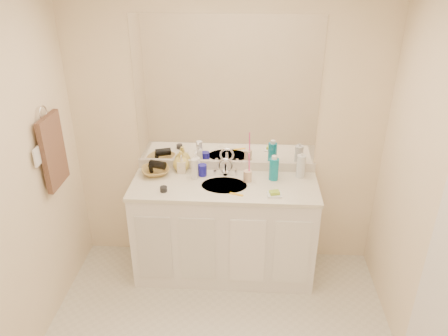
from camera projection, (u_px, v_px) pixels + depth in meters
name	position (u px, v px, depth m)	size (l,w,h in m)	color
wall_back	(226.00, 134.00, 3.64)	(2.60, 0.02, 2.40)	#FCE8C5
wall_right	(448.00, 230.00, 2.41)	(0.02, 2.60, 2.40)	#FCE8C5
vanity_cabinet	(224.00, 230.00, 3.74)	(1.50, 0.55, 0.85)	white
countertop	(224.00, 186.00, 3.54)	(1.52, 0.57, 0.03)	silver
backsplash	(226.00, 165.00, 3.75)	(1.52, 0.03, 0.08)	silver
sink_basin	(224.00, 186.00, 3.52)	(0.37, 0.37, 0.02)	beige
faucet	(226.00, 169.00, 3.65)	(0.02, 0.02, 0.11)	silver
mirror	(226.00, 93.00, 3.47)	(1.48, 0.01, 1.20)	white
blue_mug	(203.00, 170.00, 3.65)	(0.07, 0.07, 0.10)	#18169A
tan_cup	(248.00, 176.00, 3.56)	(0.07, 0.07, 0.09)	beige
toothbrush	(249.00, 165.00, 3.51)	(0.01, 0.01, 0.22)	#FF439B
mouthwash_bottle	(274.00, 169.00, 3.57)	(0.08, 0.08, 0.19)	#0D819D
clear_pump_bottle	(301.00, 166.00, 3.61)	(0.07, 0.07, 0.19)	silver
soap_dish	(274.00, 195.00, 3.37)	(0.11, 0.09, 0.01)	white
green_soap	(274.00, 193.00, 3.36)	(0.07, 0.05, 0.03)	#97C02F
orange_comb	(236.00, 194.00, 3.38)	(0.11, 0.02, 0.00)	gold
dark_jar	(164.00, 189.00, 3.42)	(0.06, 0.06, 0.04)	black
extra_white_bottle	(195.00, 169.00, 3.58)	(0.05, 0.05, 0.18)	silver
soap_bottle_white	(196.00, 163.00, 3.66)	(0.08, 0.08, 0.20)	white
soap_bottle_cream	(182.00, 164.00, 3.69)	(0.07, 0.07, 0.16)	beige
soap_bottle_yellow	(181.00, 161.00, 3.71)	(0.14, 0.14, 0.18)	#D8C154
wicker_basket	(156.00, 171.00, 3.68)	(0.23, 0.23, 0.06)	olive
hair_dryer	(158.00, 165.00, 3.65)	(0.07, 0.07, 0.13)	black
towel_ring	(43.00, 113.00, 3.08)	(0.11, 0.11, 0.01)	silver
hand_towel	(53.00, 151.00, 3.21)	(0.04, 0.32, 0.55)	#422D23
switch_plate	(37.00, 157.00, 3.01)	(0.01, 0.09, 0.13)	white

